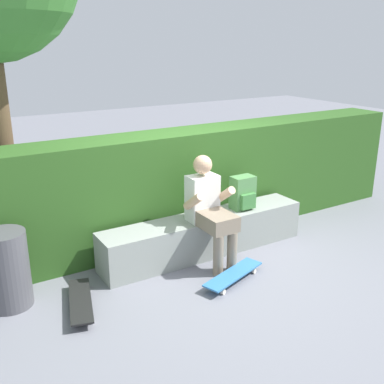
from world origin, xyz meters
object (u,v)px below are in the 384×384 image
Objects in this scene: bench_main at (205,235)px; backpack_on_bench at (243,193)px; person_skater at (210,207)px; trash_bin at (7,270)px; skateboard_near_person at (233,275)px; skateboard_beside_bench at (81,301)px.

bench_main is 0.68m from backpack_on_bench.
person_skater is 1.62× the size of trash_bin.
trash_bin is at bearing 179.60° from backpack_on_bench.
trash_bin is at bearing 160.51° from skateboard_near_person.
backpack_on_bench is at bearing 47.84° from skateboard_near_person.
trash_bin is (-0.55, 0.39, 0.30)m from skateboard_beside_bench.
skateboard_near_person is 1.12m from backpack_on_bench.
person_skater reaches higher than bench_main.
bench_main is at bearing -0.25° from trash_bin.
skateboard_near_person and skateboard_beside_bench have the same top height.
skateboard_near_person is at bearing -19.49° from trash_bin.
person_skater reaches higher than skateboard_near_person.
backpack_on_bench reaches higher than trash_bin.
backpack_on_bench reaches higher than bench_main.
skateboard_near_person is 2.06× the size of backpack_on_bench.
trash_bin is (-2.10, 0.22, -0.28)m from person_skater.
skateboard_near_person is at bearing -132.16° from backpack_on_bench.
bench_main is 0.75m from skateboard_near_person.
skateboard_near_person is at bearing -93.48° from person_skater.
person_skater is 0.65m from backpack_on_bench.
person_skater reaches higher than backpack_on_bench.
skateboard_near_person is 1.56m from skateboard_beside_bench.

